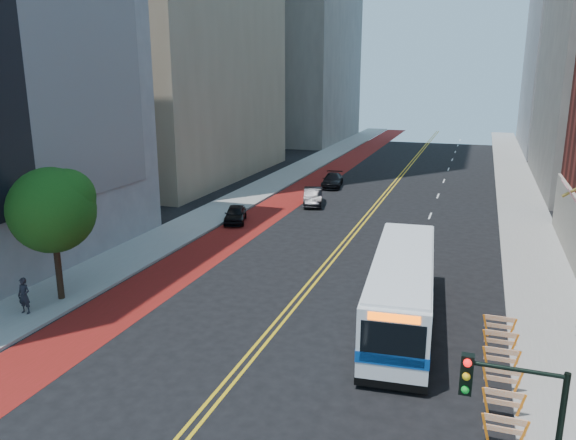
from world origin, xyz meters
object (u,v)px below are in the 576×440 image
Objects in this scene: traffic_signal at (515,425)px; car_c at (332,180)px; pedestrian at (24,296)px; transit_bus at (402,289)px; street_tree at (53,207)px; car_a at (235,214)px; car_b at (313,196)px.

car_c is at bearing 109.58° from traffic_signal.
traffic_signal is at bearing -21.77° from pedestrian.
car_c is (-11.04, 30.05, -1.05)m from transit_bus.
street_tree is 1.44× the size of car_c.
street_tree is 22.79m from traffic_signal.
car_a is at bearing 131.39° from transit_bus.
pedestrian is at bearing 160.43° from traffic_signal.
traffic_signal is at bearing -73.00° from car_a.
traffic_signal is 37.41m from car_b.
car_a is 19.23m from pedestrian.
pedestrian is at bearing -118.40° from car_b.
car_b is (-10.66, 21.83, -0.99)m from transit_bus.
pedestrian is (-6.32, -26.77, 0.30)m from car_b.
car_b is 2.53× the size of pedestrian.
transit_bus is 24.31m from car_b.
transit_bus is 2.62× the size of car_c.
transit_bus is (-4.07, 12.42, -2.00)m from traffic_signal.
pedestrian is (-0.40, -2.07, -3.88)m from street_tree.
transit_bus is 2.73× the size of car_b.
traffic_signal is 45.18m from car_c.
car_b is at bearing 76.50° from street_tree.
car_a is (1.94, 17.01, -4.26)m from street_tree.
car_b is (5.93, 24.70, -4.18)m from street_tree.
car_c is at bearing 77.53° from car_b.
transit_bus is 17.70m from pedestrian.
pedestrian is (-16.98, -4.94, -0.69)m from transit_bus.
pedestrian is at bearing -100.80° from street_tree.
pedestrian is (-5.94, -34.99, 0.36)m from car_c.
street_tree reaches higher than car_c.
transit_bus is 6.92× the size of pedestrian.
traffic_signal reaches higher than transit_bus.
transit_bus reaches higher than pedestrian.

